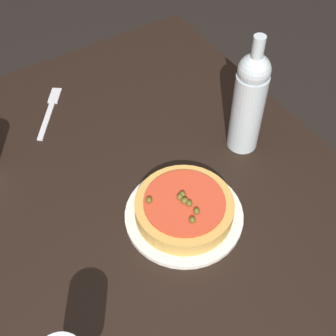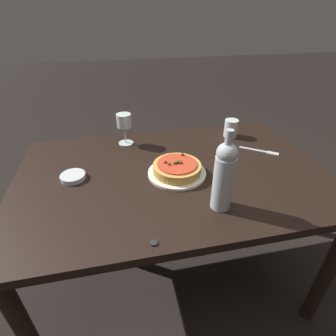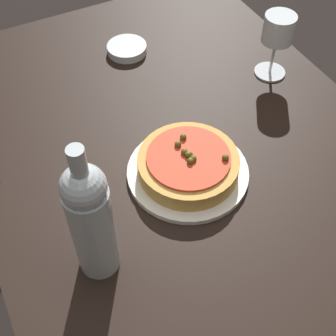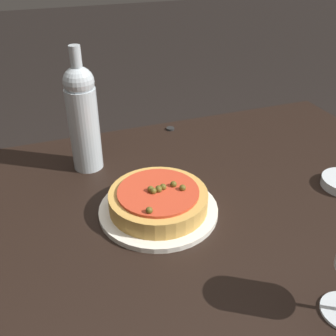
% 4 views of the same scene
% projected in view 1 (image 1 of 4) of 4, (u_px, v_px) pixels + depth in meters
% --- Properties ---
extents(dining_table, '(1.37, 0.88, 0.72)m').
position_uv_depth(dining_table, '(176.00, 247.00, 1.06)').
color(dining_table, black).
rests_on(dining_table, ground_plane).
extents(dinner_plate, '(0.25, 0.25, 0.01)m').
position_uv_depth(dinner_plate, '(184.00, 215.00, 1.00)').
color(dinner_plate, white).
rests_on(dinner_plate, dining_table).
extents(pizza, '(0.21, 0.21, 0.06)m').
position_uv_depth(pizza, '(184.00, 208.00, 0.98)').
color(pizza, gold).
rests_on(pizza, dinner_plate).
extents(wine_bottle, '(0.07, 0.07, 0.31)m').
position_uv_depth(wine_bottle, '(249.00, 101.00, 1.04)').
color(wine_bottle, '#B2BCC1').
rests_on(wine_bottle, dining_table).
extents(fork, '(0.17, 0.13, 0.00)m').
position_uv_depth(fork, '(50.00, 109.00, 1.22)').
color(fork, silver).
rests_on(fork, dining_table).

